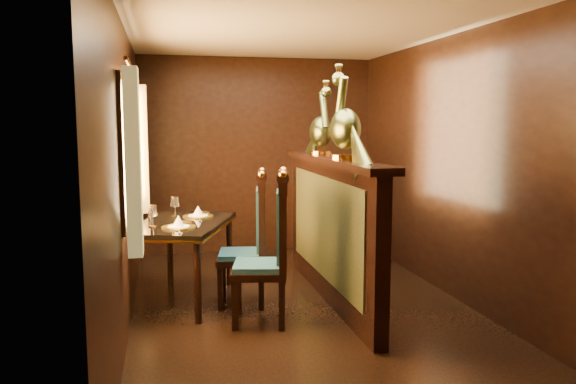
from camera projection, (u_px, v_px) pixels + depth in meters
name	position (u px, v px, depth m)	size (l,w,h in m)	color
ground	(305.00, 312.00, 5.00)	(5.00, 5.00, 0.00)	black
room_shell	(295.00, 133.00, 4.80)	(3.04, 5.04, 2.52)	black
partition	(330.00, 225.00, 5.27)	(0.26, 2.70, 1.36)	black
dining_table	(181.00, 229.00, 5.23)	(1.17, 1.47, 0.96)	black
chair_left	(274.00, 243.00, 4.66)	(0.56, 0.58, 1.30)	black
chair_right	(254.00, 234.00, 5.15)	(0.52, 0.54, 1.26)	black
peacock_left	(345.00, 111.00, 4.76)	(0.26, 0.70, 0.83)	#194D36
peacock_right	(321.00, 118.00, 5.50)	(0.22, 0.60, 0.71)	#194D36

